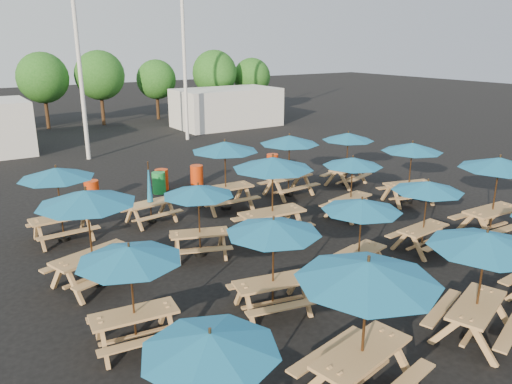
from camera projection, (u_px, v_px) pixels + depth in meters
ground at (283, 238)px, 15.23m from camera, size 120.00×120.00×0.00m
picnic_unit_0 at (210, 349)px, 6.74m from camera, size 2.28×2.28×2.07m
picnic_unit_1 at (130, 259)px, 9.38m from camera, size 2.26×2.26×2.13m
picnic_unit_2 at (87, 202)px, 11.72m from camera, size 2.94×2.94×2.47m
picnic_unit_3 at (57, 177)px, 14.51m from camera, size 2.25×2.25×2.29m
picnic_unit_4 at (367, 278)px, 7.94m from camera, size 2.78×2.78×2.49m
picnic_unit_5 at (273, 231)px, 10.61m from camera, size 2.47×2.47×2.19m
picnic_unit_6 at (198, 194)px, 13.51m from camera, size 2.53×2.53×2.08m
picnic_unit_7 at (150, 198)px, 16.34m from camera, size 1.80×1.62×2.08m
picnic_unit_8 at (486, 246)px, 9.55m from camera, size 2.81×2.81×2.33m
picnic_unit_9 at (362, 209)px, 12.26m from camera, size 2.36×2.36×2.09m
picnic_unit_10 at (273, 167)px, 14.67m from camera, size 2.61×2.61×2.55m
picnic_unit_11 at (225, 150)px, 17.29m from camera, size 2.45×2.45×2.47m
picnic_unit_13 at (427, 190)px, 13.87m from camera, size 2.15×2.15×2.08m
picnic_unit_14 at (353, 165)px, 16.58m from camera, size 2.37×2.37×2.10m
picnic_unit_15 at (289, 143)px, 18.86m from camera, size 2.44×2.44×2.38m
picnic_unit_17 at (499, 167)px, 14.91m from camera, size 2.45×2.45×2.48m
picnic_unit_18 at (412, 150)px, 17.98m from camera, size 2.68×2.68×2.29m
picnic_unit_19 at (348, 139)px, 20.33m from camera, size 2.64×2.64×2.21m
waste_bin_0 at (92, 192)px, 18.46m from camera, size 0.53×0.53×0.85m
waste_bin_1 at (162, 180)px, 20.05m from camera, size 0.53×0.53×0.85m
waste_bin_2 at (159, 183)px, 19.64m from camera, size 0.53×0.53×0.85m
waste_bin_3 at (197, 175)px, 20.69m from camera, size 0.53×0.53×0.85m
waste_bin_4 at (272, 163)px, 22.73m from camera, size 0.53×0.53×0.85m
mast_0 at (77, 36)px, 23.63m from camera, size 0.20×0.20×12.00m
mast_1 at (183, 37)px, 28.64m from camera, size 0.20×0.20×12.00m
event_tent_1 at (227, 107)px, 34.77m from camera, size 7.00×4.00×2.60m
tree_3 at (43, 78)px, 33.10m from camera, size 3.36×3.36×5.09m
tree_4 at (100, 75)px, 34.63m from camera, size 3.41×3.41×5.17m
tree_5 at (156, 80)px, 37.37m from camera, size 2.94×2.94×4.45m
tree_6 at (215, 73)px, 37.91m from camera, size 3.38×3.38×5.13m
tree_7 at (252, 77)px, 39.84m from camera, size 2.95×2.95×4.48m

